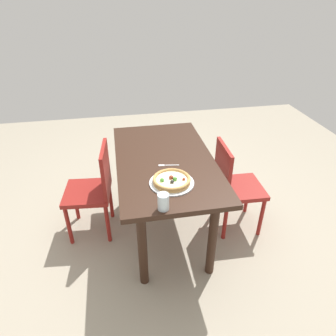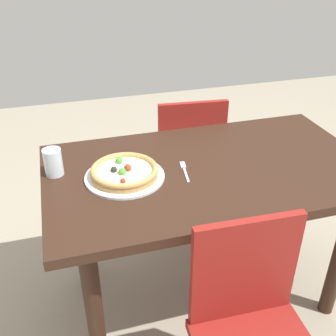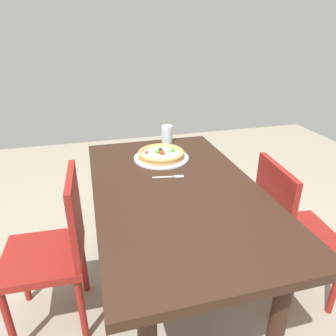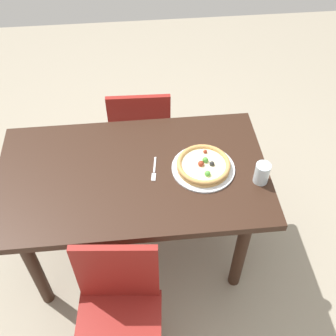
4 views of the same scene
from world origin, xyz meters
name	(u,v)px [view 1 (image 1 of 4)]	position (x,y,z in m)	size (l,w,h in m)	color
ground_plane	(165,228)	(0.00, 0.00, 0.00)	(6.00, 6.00, 0.00)	#9E937F
dining_table	(165,170)	(0.00, 0.00, 0.66)	(1.40, 0.81, 0.78)	#331E14
chair_near	(234,184)	(-0.06, -0.62, 0.48)	(0.41, 0.41, 0.87)	maroon
chair_far	(94,188)	(0.11, 0.62, 0.48)	(0.44, 0.44, 0.87)	maroon
plate	(172,183)	(-0.37, 0.01, 0.78)	(0.33, 0.33, 0.01)	silver
pizza	(172,180)	(-0.37, 0.01, 0.81)	(0.28, 0.28, 0.05)	tan
fork	(167,165)	(-0.11, 0.00, 0.78)	(0.04, 0.17, 0.00)	silver
drinking_glass	(163,202)	(-0.64, 0.12, 0.83)	(0.08, 0.08, 0.11)	silver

